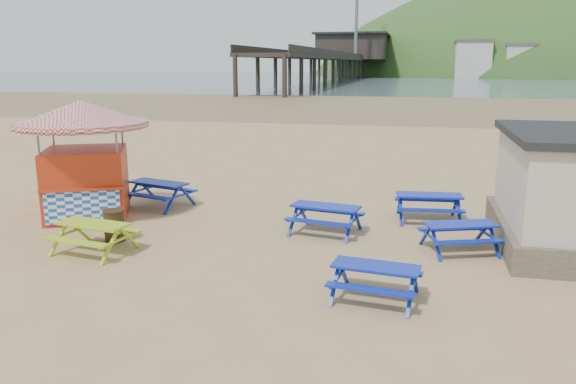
% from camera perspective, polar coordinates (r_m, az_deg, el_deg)
% --- Properties ---
extents(ground, '(400.00, 400.00, 0.00)m').
position_cam_1_polar(ground, '(16.24, -3.73, -4.47)').
color(ground, tan).
rests_on(ground, ground).
extents(wet_sand, '(400.00, 400.00, 0.00)m').
position_cam_1_polar(wet_sand, '(70.15, 9.31, 8.84)').
color(wet_sand, olive).
rests_on(wet_sand, ground).
extents(sea, '(400.00, 400.00, 0.00)m').
position_cam_1_polar(sea, '(184.95, 11.72, 11.21)').
color(sea, '#445561').
rests_on(sea, ground).
extents(picnic_table_blue_a, '(2.44, 2.16, 0.87)m').
position_cam_1_polar(picnic_table_blue_a, '(19.89, -12.96, -0.22)').
color(picnic_table_blue_a, '#002D95').
rests_on(picnic_table_blue_a, ground).
extents(picnic_table_blue_b, '(2.17, 1.82, 0.85)m').
position_cam_1_polar(picnic_table_blue_b, '(18.20, 14.07, -1.53)').
color(picnic_table_blue_b, '#002D95').
rests_on(picnic_table_blue_b, ground).
extents(picnic_table_blue_c, '(2.21, 1.90, 0.83)m').
position_cam_1_polar(picnic_table_blue_c, '(16.42, 3.82, -2.77)').
color(picnic_table_blue_c, '#002D95').
rests_on(picnic_table_blue_c, ground).
extents(picnic_table_blue_e, '(1.97, 1.67, 0.76)m').
position_cam_1_polar(picnic_table_blue_e, '(12.04, 8.86, -9.04)').
color(picnic_table_blue_e, '#002D95').
rests_on(picnic_table_blue_e, ground).
extents(picnic_table_blue_f, '(2.22, 2.01, 0.77)m').
position_cam_1_polar(picnic_table_blue_f, '(15.47, 17.03, -4.43)').
color(picnic_table_blue_f, '#002D95').
rests_on(picnic_table_blue_f, ground).
extents(picnic_table_yellow, '(2.15, 1.84, 0.80)m').
position_cam_1_polar(picnic_table_yellow, '(15.58, -19.11, -4.39)').
color(picnic_table_yellow, '#89C409').
rests_on(picnic_table_yellow, ground).
extents(ice_cream_kiosk, '(5.55, 5.55, 3.74)m').
position_cam_1_polar(ice_cream_kiosk, '(18.93, -20.04, 4.59)').
color(ice_cream_kiosk, '#B22C12').
rests_on(ice_cream_kiosk, ground).
extents(litter_bin, '(0.60, 0.60, 0.89)m').
position_cam_1_polar(litter_bin, '(16.38, -17.22, -3.24)').
color(litter_bin, '#3A2416').
rests_on(litter_bin, ground).
extents(pier, '(24.00, 220.00, 39.29)m').
position_cam_1_polar(pier, '(194.37, 6.42, 13.08)').
color(pier, black).
rests_on(pier, ground).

